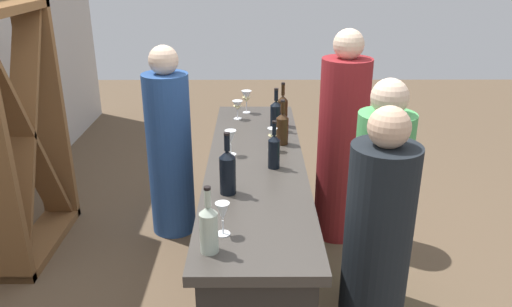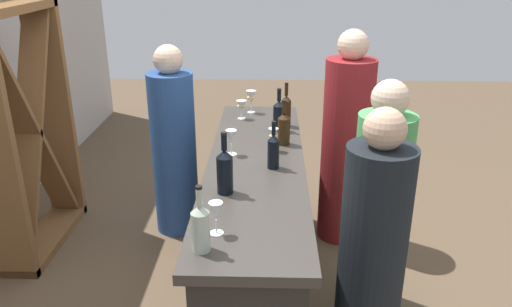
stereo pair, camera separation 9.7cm
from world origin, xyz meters
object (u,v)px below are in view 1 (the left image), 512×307
wine_glass_near_right (237,106)px  person_left_guest (375,262)px  wine_glass_far_left (223,213)px  person_right_guest (378,208)px  wine_bottle_leftmost_clear_pale (209,228)px  wine_bottle_far_right_amber_brown (283,110)px  wine_glass_far_center (231,138)px  person_center_guest (342,146)px  wine_glass_near_left (272,135)px  wine_glass_near_center (247,98)px  wine_bottle_center_near_black (274,150)px  wine_bottle_second_right_amber_brown (282,128)px  wine_bottle_rightmost_near_black (276,115)px  wine_bottle_second_left_near_black (228,171)px  person_server_behind (170,150)px  wine_rack (22,136)px

wine_glass_near_right → person_left_guest: person_left_guest is taller
wine_glass_far_left → person_right_guest: size_ratio=0.10×
wine_bottle_leftmost_clear_pale → wine_bottle_far_right_amber_brown: (1.62, -0.39, 0.01)m
wine_glass_far_center → person_center_guest: size_ratio=0.10×
wine_glass_near_left → wine_glass_near_center: (0.80, 0.17, 0.02)m
wine_bottle_center_near_black → wine_bottle_second_right_amber_brown: wine_bottle_second_right_amber_brown is taller
wine_bottle_far_right_amber_brown → wine_glass_far_left: (-1.49, 0.34, -0.01)m
person_left_guest → wine_bottle_center_near_black: bearing=-50.3°
wine_bottle_center_near_black → wine_bottle_rightmost_near_black: 0.66m
wine_bottle_second_left_near_black → wine_bottle_second_right_amber_brown: size_ratio=1.12×
wine_bottle_center_near_black → wine_glass_near_center: wine_bottle_center_near_black is taller
wine_bottle_center_near_black → person_server_behind: (0.93, 0.76, -0.36)m
person_center_guest → wine_glass_near_left: bearing=51.6°
wine_glass_near_center → person_left_guest: 1.81m
wine_bottle_second_left_near_black → wine_glass_far_left: wine_bottle_second_left_near_black is taller
wine_bottle_rightmost_near_black → wine_glass_near_left: (-0.38, 0.04, -0.01)m
wine_rack → wine_glass_near_right: bearing=-81.2°
wine_bottle_far_right_amber_brown → person_server_behind: person_server_behind is taller
wine_glass_near_right → wine_glass_far_left: bearing=179.5°
wine_bottle_far_right_amber_brown → wine_glass_near_right: 0.36m
wine_glass_far_center → person_right_guest: 0.98m
wine_bottle_leftmost_clear_pale → wine_glass_near_right: 1.78m
wine_bottle_leftmost_clear_pale → wine_bottle_far_right_amber_brown: 1.67m
wine_rack → person_server_behind: size_ratio=1.20×
wine_bottle_center_near_black → wine_glass_near_center: 1.09m
wine_glass_near_center → wine_glass_far_left: size_ratio=1.14×
wine_bottle_rightmost_near_black → wine_glass_near_left: wine_bottle_rightmost_near_black is taller
wine_bottle_second_left_near_black → wine_glass_near_right: 1.24m
wine_bottle_second_right_amber_brown → wine_glass_near_center: bearing=19.2°
wine_bottle_second_left_near_black → wine_bottle_center_near_black: 0.41m
wine_bottle_second_right_amber_brown → person_center_guest: bearing=-45.6°
wine_bottle_second_left_near_black → person_left_guest: 0.86m
wine_glass_near_center → wine_bottle_second_right_amber_brown: bearing=-160.8°
wine_bottle_center_near_black → person_left_guest: size_ratio=0.19×
wine_bottle_far_right_amber_brown → wine_glass_near_center: wine_bottle_far_right_amber_brown is taller
wine_bottle_leftmost_clear_pale → wine_glass_near_right: wine_bottle_leftmost_clear_pale is taller
wine_bottle_far_right_amber_brown → wine_glass_near_right: bearing=64.0°
wine_bottle_second_right_amber_brown → wine_bottle_rightmost_near_black: size_ratio=0.98×
wine_rack → wine_bottle_far_right_amber_brown: size_ratio=5.67×
person_left_guest → person_right_guest: 0.59m
wine_rack → wine_bottle_leftmost_clear_pale: (-1.55, -1.45, 0.16)m
wine_bottle_second_left_near_black → wine_bottle_far_right_amber_brown: bearing=-17.3°
wine_glass_near_right → wine_glass_far_center: size_ratio=0.89×
wine_bottle_second_right_amber_brown → wine_glass_near_right: bearing=29.9°
wine_rack → wine_glass_far_center: wine_rack is taller
wine_rack → person_center_guest: bearing=-85.6°
wine_bottle_far_right_amber_brown → person_left_guest: person_left_guest is taller
wine_bottle_far_right_amber_brown → person_center_guest: person_center_guest is taller
wine_glass_far_left → person_server_behind: size_ratio=0.10×
wine_bottle_center_near_black → wine_glass_far_left: wine_bottle_center_near_black is taller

